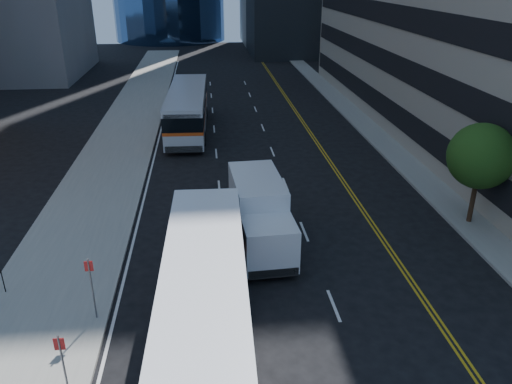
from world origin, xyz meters
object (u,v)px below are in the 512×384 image
bus_rear (188,109)px  box_truck (260,214)px  street_tree (481,156)px  bus_front (205,306)px

bus_rear → box_truck: 19.19m
street_tree → bus_rear: 23.05m
bus_rear → street_tree: bearing=-49.1°
bus_rear → box_truck: size_ratio=1.98×
street_tree → box_truck: size_ratio=0.78×
box_truck → bus_front: bearing=-114.0°
street_tree → bus_front: street_tree is taller
bus_rear → box_truck: bearing=-77.1°
box_truck → street_tree: bearing=2.1°
bus_front → box_truck: bus_front is taller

